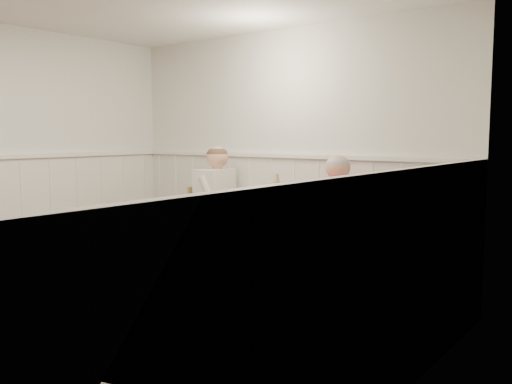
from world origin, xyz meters
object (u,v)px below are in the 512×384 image
man_in_pink (336,241)px  diner_cream (219,223)px  dining_table (269,227)px  chair_left (214,228)px  beer_bottle (259,200)px  grass_vase (275,194)px  chair_right (332,253)px

man_in_pink → diner_cream: diner_cream is taller
dining_table → chair_left: chair_left is taller
man_in_pink → beer_bottle: man_in_pink is taller
grass_vase → man_in_pink: bearing=-13.5°
chair_left → man_in_pink: (1.51, -0.05, 0.04)m
chair_right → grass_vase: (-0.81, 0.24, 0.46)m
man_in_pink → diner_cream: size_ratio=0.96×
dining_table → diner_cream: 0.70m
chair_right → man_in_pink: man_in_pink is taller
dining_table → diner_cream: diner_cream is taller
man_in_pink → grass_vase: man_in_pink is taller
dining_table → grass_vase: 0.39m
beer_bottle → grass_vase: 0.19m
chair_left → diner_cream: (0.10, -0.03, 0.07)m
dining_table → chair_left: bearing=173.9°
chair_left → grass_vase: grass_vase is taller
man_in_pink → dining_table: bearing=-176.9°
man_in_pink → diner_cream: 1.42m
chair_right → grass_vase: grass_vase is taller
chair_right → chair_left: chair_left is taller
man_in_pink → grass_vase: bearing=166.5°
chair_left → beer_bottle: size_ratio=3.86×
dining_table → diner_cream: size_ratio=0.56×
diner_cream → grass_vase: (0.60, 0.18, 0.33)m
diner_cream → beer_bottle: bearing=17.3°
chair_right → beer_bottle: bearing=168.5°
dining_table → chair_left: (-0.79, 0.09, -0.11)m
beer_bottle → grass_vase: grass_vase is taller
man_in_pink → grass_vase: 0.91m
chair_left → grass_vase: 0.82m
dining_table → grass_vase: grass_vase is taller
dining_table → grass_vase: (-0.09, 0.23, 0.30)m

